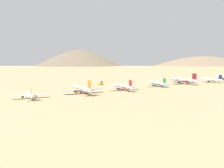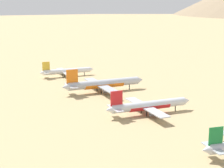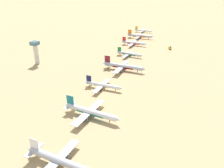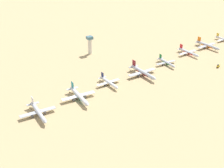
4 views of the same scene
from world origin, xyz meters
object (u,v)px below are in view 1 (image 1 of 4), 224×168
(parked_jet_2, at_px, (211,80))
(parked_jet_7, at_px, (29,94))
(parked_jet_4, at_px, (158,83))
(service_truck, at_px, (101,83))
(parked_jet_5, at_px, (123,86))
(parked_jet_3, at_px, (183,80))
(parked_jet_6, at_px, (82,89))

(parked_jet_2, distance_m, parked_jet_7, 212.47)
(parked_jet_4, xyz_separation_m, service_truck, (37.28, 47.11, -1.05))
(parked_jet_2, relative_size, service_truck, 5.87)
(parked_jet_5, bearing_deg, parked_jet_4, -77.48)
(parked_jet_2, bearing_deg, parked_jet_5, 98.07)
(parked_jet_7, xyz_separation_m, service_truck, (58.19, -78.10, -0.94))
(parked_jet_3, bearing_deg, service_truck, 72.33)
(parked_jet_2, xyz_separation_m, parked_jet_5, (-18.47, 130.32, 0.15))
(parked_jet_7, bearing_deg, parked_jet_4, -80.52)
(parked_jet_6, bearing_deg, parked_jet_2, -82.44)
(parked_jet_5, distance_m, parked_jet_6, 39.26)
(parked_jet_2, height_order, service_truck, parked_jet_2)
(parked_jet_4, xyz_separation_m, parked_jet_7, (-20.91, 125.21, -0.11))
(parked_jet_7, bearing_deg, parked_jet_6, -80.49)
(parked_jet_4, height_order, parked_jet_6, parked_jet_6)
(parked_jet_2, bearing_deg, parked_jet_6, 97.56)
(parked_jet_2, bearing_deg, parked_jet_7, 97.94)
(parked_jet_3, xyz_separation_m, parked_jet_6, (-23.00, 125.93, -0.32))
(parked_jet_6, relative_size, service_truck, 7.12)
(parked_jet_3, distance_m, parked_jet_5, 88.93)
(parked_jet_2, distance_m, parked_jet_3, 43.45)
(parked_jet_3, relative_size, parked_jet_6, 1.08)
(parked_jet_4, bearing_deg, parked_jet_2, -84.33)
(parked_jet_7, relative_size, service_truck, 5.44)
(parked_jet_2, bearing_deg, service_truck, 77.71)
(parked_jet_6, bearing_deg, parked_jet_7, 99.51)
(parked_jet_5, bearing_deg, parked_jet_2, -81.93)
(parked_jet_7, bearing_deg, parked_jet_5, -82.25)
(parked_jet_4, relative_size, parked_jet_6, 0.80)
(parked_jet_4, xyz_separation_m, parked_jet_6, (-14.03, 84.16, 0.77))
(parked_jet_6, height_order, parked_jet_7, parked_jet_6)
(parked_jet_4, height_order, parked_jet_7, parked_jet_4)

